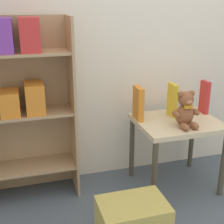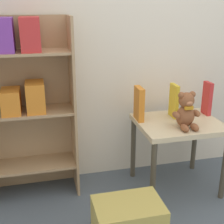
% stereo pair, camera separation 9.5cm
% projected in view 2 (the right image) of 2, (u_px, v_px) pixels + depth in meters
% --- Properties ---
extents(wall_back, '(4.80, 0.06, 2.50)m').
position_uv_depth(wall_back, '(157.00, 21.00, 2.42)').
color(wall_back, silver).
rests_on(wall_back, ground_plane).
extents(bookshelf_side, '(0.71, 0.29, 1.31)m').
position_uv_depth(bookshelf_side, '(24.00, 95.00, 2.20)').
color(bookshelf_side, tan).
rests_on(bookshelf_side, ground_plane).
extents(display_table, '(0.61, 0.52, 0.55)m').
position_uv_depth(display_table, '(178.00, 131.00, 2.34)').
color(display_table, beige).
rests_on(display_table, ground_plane).
extents(teddy_bear, '(0.20, 0.18, 0.26)m').
position_uv_depth(teddy_bear, '(186.00, 111.00, 2.17)').
color(teddy_bear, brown).
rests_on(teddy_bear, display_table).
extents(book_standing_orange, '(0.05, 0.15, 0.25)m').
position_uv_depth(book_standing_orange, '(139.00, 104.00, 2.32)').
color(book_standing_orange, orange).
rests_on(book_standing_orange, display_table).
extents(book_standing_yellow, '(0.03, 0.13, 0.26)m').
position_uv_depth(book_standing_yellow, '(174.00, 101.00, 2.37)').
color(book_standing_yellow, gold).
rests_on(book_standing_yellow, display_table).
extents(book_standing_red, '(0.03, 0.10, 0.26)m').
position_uv_depth(book_standing_red, '(207.00, 98.00, 2.43)').
color(book_standing_red, red).
rests_on(book_standing_red, display_table).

